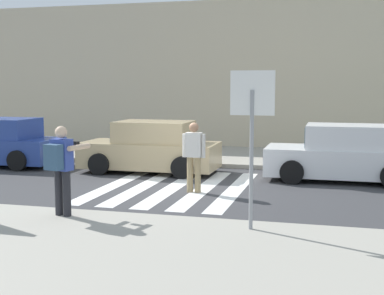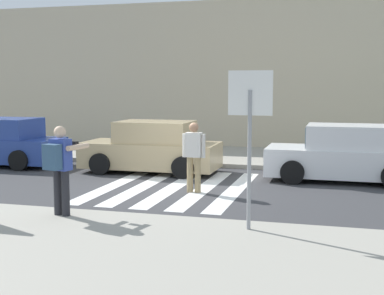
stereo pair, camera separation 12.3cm
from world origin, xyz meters
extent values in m
plane|color=#38383A|center=(0.00, 0.00, 0.00)|extent=(120.00, 120.00, 0.00)
cube|color=#9E998C|center=(0.00, -6.20, 0.07)|extent=(60.00, 6.00, 0.14)
cube|color=#9E998C|center=(0.00, 6.00, 0.07)|extent=(60.00, 4.80, 0.14)
cube|color=beige|center=(0.00, 10.40, 2.99)|extent=(56.00, 4.00, 5.98)
cube|color=silver|center=(-1.60, 0.20, 0.00)|extent=(0.44, 5.20, 0.01)
cube|color=silver|center=(-0.80, 0.20, 0.00)|extent=(0.44, 5.20, 0.01)
cube|color=silver|center=(0.00, 0.20, 0.00)|extent=(0.44, 5.20, 0.01)
cube|color=silver|center=(0.80, 0.20, 0.00)|extent=(0.44, 5.20, 0.01)
cube|color=silver|center=(1.60, 0.20, 0.00)|extent=(0.44, 5.20, 0.01)
cylinder|color=gray|center=(2.62, -3.78, 1.35)|extent=(0.07, 0.07, 2.41)
cube|color=white|center=(2.62, -3.76, 2.50)|extent=(0.76, 0.03, 0.76)
cube|color=red|center=(2.62, -3.75, 2.50)|extent=(0.66, 0.02, 0.66)
cylinder|color=#232328|center=(-1.11, -3.73, 0.58)|extent=(0.15, 0.15, 0.88)
cylinder|color=#232328|center=(-0.91, -3.77, 0.58)|extent=(0.15, 0.15, 0.88)
cube|color=#33479E|center=(-1.01, -3.75, 1.32)|extent=(0.42, 0.31, 0.60)
sphere|color=beige|center=(-1.01, -3.75, 1.75)|extent=(0.23, 0.23, 0.23)
cylinder|color=beige|center=(-1.20, -3.49, 1.46)|extent=(0.22, 0.59, 0.10)
cylinder|color=beige|center=(-0.73, -3.59, 1.46)|extent=(0.22, 0.59, 0.10)
cube|color=black|center=(-0.93, -3.36, 1.49)|extent=(0.16, 0.13, 0.10)
cube|color=#335170|center=(-1.06, -3.98, 1.30)|extent=(0.35, 0.26, 0.48)
cylinder|color=tan|center=(0.57, -0.30, 0.44)|extent=(0.15, 0.15, 0.88)
cylinder|color=tan|center=(0.77, -0.30, 0.44)|extent=(0.15, 0.15, 0.88)
cube|color=silver|center=(0.67, -0.30, 1.18)|extent=(0.38, 0.24, 0.60)
sphere|color=#A37556|center=(0.67, -0.30, 1.61)|extent=(0.23, 0.23, 0.23)
cylinder|color=silver|center=(0.43, -0.30, 1.16)|extent=(0.10, 0.10, 0.58)
cylinder|color=silver|center=(0.91, -0.30, 1.16)|extent=(0.10, 0.10, 0.58)
cube|color=#284293|center=(-6.66, 2.30, 0.53)|extent=(4.10, 1.70, 0.76)
cube|color=#284293|center=(-6.51, 2.30, 1.23)|extent=(2.20, 1.56, 0.64)
cube|color=slate|center=(-5.54, 2.30, 1.23)|extent=(0.10, 1.50, 0.51)
cylinder|color=black|center=(-5.39, 1.45, 0.32)|extent=(0.64, 0.22, 0.64)
cylinder|color=black|center=(-5.39, 3.15, 0.32)|extent=(0.64, 0.22, 0.64)
cube|color=tan|center=(-1.39, 2.30, 0.53)|extent=(4.10, 1.70, 0.76)
cube|color=tan|center=(-1.24, 2.30, 1.23)|extent=(2.20, 1.56, 0.64)
cube|color=slate|center=(-2.31, 2.30, 1.23)|extent=(0.10, 1.50, 0.54)
cube|color=slate|center=(-0.27, 2.30, 1.23)|extent=(0.10, 1.50, 0.51)
cylinder|color=black|center=(-2.67, 1.45, 0.32)|extent=(0.64, 0.22, 0.64)
cylinder|color=black|center=(-2.67, 3.15, 0.32)|extent=(0.64, 0.22, 0.64)
cylinder|color=black|center=(-0.12, 1.45, 0.32)|extent=(0.64, 0.22, 0.64)
cylinder|color=black|center=(-0.12, 3.15, 0.32)|extent=(0.64, 0.22, 0.64)
cube|color=white|center=(4.19, 2.30, 0.53)|extent=(4.10, 1.70, 0.76)
cube|color=white|center=(4.34, 2.30, 1.23)|extent=(2.20, 1.56, 0.64)
cube|color=slate|center=(3.27, 2.30, 1.23)|extent=(0.10, 1.50, 0.54)
cylinder|color=black|center=(2.92, 1.45, 0.32)|extent=(0.64, 0.22, 0.64)
cylinder|color=black|center=(2.92, 3.15, 0.32)|extent=(0.64, 0.22, 0.64)
camera|label=1|loc=(3.99, -12.82, 2.65)|focal=50.00mm
camera|label=2|loc=(4.11, -12.79, 2.65)|focal=50.00mm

